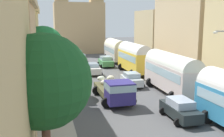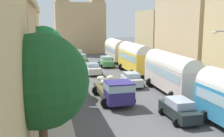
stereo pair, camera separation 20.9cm
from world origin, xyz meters
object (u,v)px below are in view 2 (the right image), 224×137
pedestrian_0 (49,94)px  pedestrian_3 (49,82)px  parked_bus_2 (134,57)px  car_3 (179,109)px  car_1 (81,58)px  pedestrian_4 (51,84)px  car_0 (92,69)px  car_4 (131,79)px  streetlamp_near (224,64)px  parked_bus_1 (171,71)px  car_2 (78,54)px  parked_bus_3 (116,49)px  pedestrian_2 (52,73)px  cargo_truck_0 (115,90)px  car_5 (106,61)px

pedestrian_0 → pedestrian_3: bearing=89.0°
parked_bus_2 → car_3: 18.54m
car_1 → pedestrian_4: (-5.63, -19.32, 0.22)m
car_0 → car_4: (3.23, -7.94, 0.00)m
car_1 → streetlamp_near: (8.02, -28.27, 3.17)m
parked_bus_1 → car_3: bearing=-110.7°
car_2 → streetlamp_near: size_ratio=0.55×
parked_bus_3 → pedestrian_3: bearing=-122.9°
parked_bus_1 → car_4: 5.02m
car_1 → car_4: size_ratio=1.05×
car_3 → streetlamp_near: 5.40m
car_3 → pedestrian_4: 13.59m
car_0 → parked_bus_3: bearing=59.9°
car_1 → pedestrian_2: 14.61m
car_0 → parked_bus_2: bearing=-4.5°
cargo_truck_0 → car_4: cargo_truck_0 is taller
cargo_truck_0 → parked_bus_2: bearing=64.6°
parked_bus_2 → car_3: bearing=-97.6°
parked_bus_3 → pedestrian_2: parked_bus_3 is taller
cargo_truck_0 → streetlamp_near: (8.01, -4.42, 2.75)m
car_1 → pedestrian_3: size_ratio=2.27×
pedestrian_0 → pedestrian_4: 3.94m
parked_bus_1 → car_2: size_ratio=2.54×
parked_bus_3 → car_0: 12.51m
pedestrian_3 → parked_bus_2: bearing=32.1°
streetlamp_near → car_5: bearing=101.0°
pedestrian_0 → pedestrian_4: bearing=87.1°
car_2 → car_4: bearing=-82.5°
car_4 → pedestrian_4: 9.08m
car_2 → streetlamp_near: (7.89, -34.68, 3.17)m
car_2 → car_5: bearing=-73.4°
parked_bus_2 → parked_bus_1: bearing=-88.7°
pedestrian_3 → car_3: bearing=-48.8°
car_3 → pedestrian_3: (-9.48, 10.83, 0.18)m
pedestrian_2 → pedestrian_4: size_ratio=1.01×
car_5 → streetlamp_near: bearing=-79.0°
car_5 → pedestrian_4: 17.23m
car_0 → pedestrian_4: size_ratio=2.34×
pedestrian_4 → streetlamp_near: (13.65, -8.94, 2.95)m
pedestrian_3 → pedestrian_4: pedestrian_4 is taller
car_0 → car_2: (-0.02, 16.79, -0.00)m
pedestrian_0 → pedestrian_2: size_ratio=1.00×
parked_bus_2 → parked_bus_3: parked_bus_2 is taller
car_4 → pedestrian_3: pedestrian_3 is taller
car_2 → car_5: size_ratio=0.91×
car_2 → pedestrian_4: pedestrian_4 is taller
parked_bus_2 → car_2: parked_bus_2 is taller
parked_bus_1 → parked_bus_3: 22.37m
car_4 → pedestrian_0: 10.46m
pedestrian_2 → pedestrian_3: (-0.40, -4.74, -0.04)m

